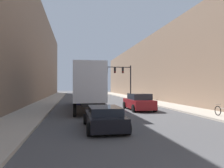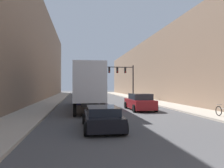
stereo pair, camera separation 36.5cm
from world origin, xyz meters
name	(u,v)px [view 1 (the left image)]	position (x,y,z in m)	size (l,w,h in m)	color
sidewalk_right	(145,100)	(7.25, 30.00, 0.07)	(2.98, 80.00, 0.15)	#B2A899
sidewalk_left	(48,102)	(-7.25, 30.00, 0.07)	(2.98, 80.00, 0.15)	#B2A899
building_right	(172,67)	(11.74, 30.00, 5.35)	(6.00, 80.00, 10.69)	#846B56
building_left	(15,46)	(-11.74, 30.00, 7.91)	(6.00, 80.00, 15.82)	#846B56
semi_truck	(85,86)	(-2.51, 20.05, 2.39)	(2.51, 13.60, 4.22)	silver
sedan_car	(104,118)	(-2.06, 9.52, 0.61)	(2.11, 4.49, 1.24)	black
suv_car	(139,102)	(2.56, 18.07, 0.77)	(2.24, 4.76, 1.61)	maroon
traffic_signal_gantry	(122,75)	(4.13, 32.45, 4.04)	(5.39, 0.35, 5.68)	black
parked_bicycle	(223,111)	(6.88, 11.68, 0.53)	(0.44, 1.82, 0.86)	black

